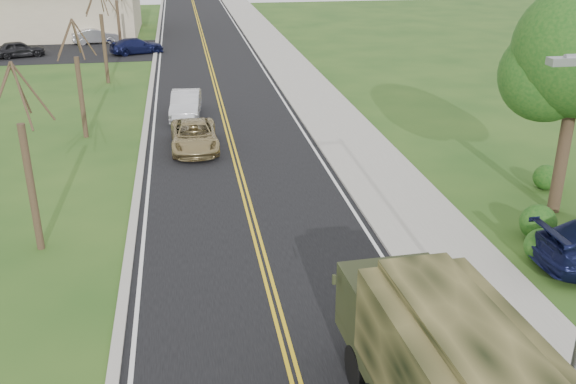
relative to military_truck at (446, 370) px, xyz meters
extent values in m
cube|color=black|center=(-2.45, 40.30, -1.91)|extent=(8.00, 120.00, 0.01)
cube|color=#9E998E|center=(1.70, 40.30, -1.86)|extent=(0.30, 120.00, 0.12)
cube|color=#9E998E|center=(3.45, 40.30, -1.87)|extent=(3.20, 120.00, 0.10)
cube|color=#9E998E|center=(-6.60, 40.30, -1.87)|extent=(0.30, 120.00, 0.10)
cube|color=gray|center=(1.25, -0.20, 5.83)|extent=(0.50, 0.22, 0.12)
cylinder|color=#38281C|center=(8.55, 10.30, 0.60)|extent=(0.44, 0.44, 5.04)
sphere|color=#144513|center=(7.75, 10.80, 3.03)|extent=(3.24, 3.24, 3.24)
cylinder|color=#38281C|center=(-9.45, 10.30, 0.18)|extent=(0.24, 0.24, 4.20)
cylinder|color=#38281C|center=(-8.97, 10.43, 3.21)|extent=(1.01, 0.33, 1.90)
cylinder|color=#38281C|center=(-9.42, 10.92, 3.13)|extent=(0.13, 1.29, 1.74)
cylinder|color=#38281C|center=(-9.91, 10.48, 3.21)|extent=(0.98, 0.43, 1.90)
cylinder|color=#38281C|center=(-9.18, 9.89, 3.21)|extent=(0.58, 0.90, 1.90)
cylinder|color=#38281C|center=(-9.45, 22.30, 0.06)|extent=(0.24, 0.24, 3.96)
cylinder|color=#38281C|center=(-9.00, 22.42, 2.92)|extent=(0.96, 0.32, 1.79)
cylinder|color=#38281C|center=(-9.42, 22.88, 2.85)|extent=(0.12, 1.22, 1.65)
cylinder|color=#38281C|center=(-9.88, 22.47, 2.92)|extent=(0.93, 0.41, 1.79)
cylinder|color=#38281C|center=(-9.81, 21.85, 2.85)|extent=(0.75, 0.99, 1.67)
cylinder|color=#38281C|center=(-9.20, 21.91, 2.92)|extent=(0.55, 0.85, 1.80)
cylinder|color=#38281C|center=(-9.45, 34.30, 0.30)|extent=(0.24, 0.24, 4.44)
cylinder|color=#38281C|center=(-9.86, 33.79, 3.42)|extent=(0.83, 1.10, 1.87)
cylinder|color=#38281C|center=(-9.45, 46.30, 0.12)|extent=(0.24, 0.24, 4.08)
cube|color=tan|center=(-18.45, 56.30, 0.18)|extent=(20.00, 12.00, 4.20)
cube|color=black|center=(-12.45, 46.30, -1.91)|extent=(18.00, 10.00, 0.02)
cylinder|color=black|center=(-1.10, 2.05, -1.39)|extent=(0.38, 1.06, 1.04)
cylinder|color=black|center=(0.89, 2.15, -1.39)|extent=(0.38, 1.06, 1.04)
cube|color=#2D331C|center=(-0.13, 2.62, -0.11)|extent=(2.36, 1.91, 1.33)
cube|color=black|center=(-0.17, 3.48, 0.08)|extent=(2.09, 0.18, 0.66)
cube|color=black|center=(0.03, -0.60, 0.31)|extent=(2.61, 5.14, 1.90)
cube|color=black|center=(0.03, -0.60, 1.31)|extent=(1.76, 5.10, 0.24)
imported|color=#978555|center=(-4.20, 19.57, -1.28)|extent=(2.18, 4.62, 1.28)
imported|color=silver|center=(-4.48, 25.07, -1.21)|extent=(1.85, 4.39, 1.41)
cube|color=#1A4925|center=(2.40, 3.14, -1.42)|extent=(0.65, 0.56, 0.80)
imported|color=black|center=(-17.16, 44.62, -1.27)|extent=(4.11, 2.76, 1.30)
imported|color=#A0A1A5|center=(-11.89, 50.30, -1.25)|extent=(4.23, 2.29, 1.32)
imported|color=#10143B|center=(-8.07, 44.68, -1.29)|extent=(4.68, 3.18, 1.26)
camera|label=1|loc=(-4.59, -9.27, 7.77)|focal=40.00mm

